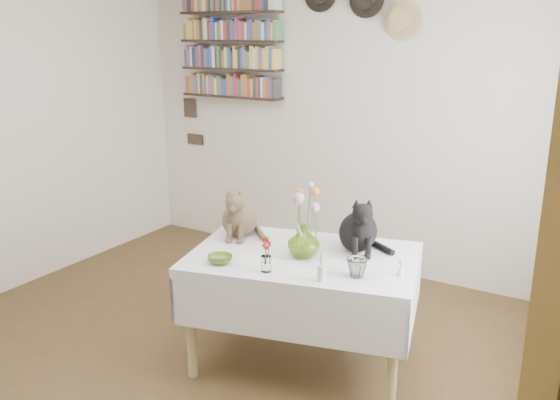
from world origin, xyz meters
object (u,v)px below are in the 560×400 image
Objects in this scene: dining_table at (303,282)px; bookshelf_unit at (231,45)px; tabby_cat at (240,210)px; flower_vase at (304,241)px; black_cat at (358,221)px.

dining_table is 1.48× the size of bookshelf_unit.
bookshelf_unit is (-1.59, 1.54, 1.31)m from dining_table.
dining_table is 0.62m from tabby_cat.
flower_vase is at bearing -44.22° from bookshelf_unit.
dining_table is 0.49m from black_cat.
bookshelf_unit reaches higher than dining_table.
dining_table is 0.27m from flower_vase.
bookshelf_unit reaches higher than black_cat.
black_cat is at bearing 45.17° from dining_table.
dining_table is at bearing -167.41° from black_cat.
flower_vase is at bearing -33.25° from tabby_cat.
bookshelf_unit is (-1.61, 1.57, 1.04)m from flower_vase.
tabby_cat is at bearing 158.81° from black_cat.
tabby_cat is 0.96× the size of black_cat.
black_cat is at bearing -35.36° from bookshelf_unit.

